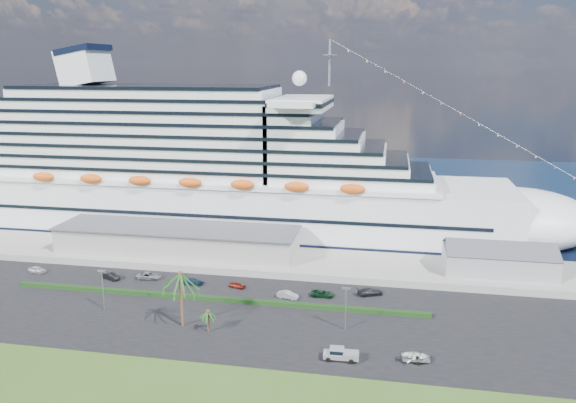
% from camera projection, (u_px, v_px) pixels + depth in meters
% --- Properties ---
extents(ground, '(420.00, 420.00, 0.00)m').
position_uv_depth(ground, '(228.00, 341.00, 99.32)').
color(ground, '#38521B').
rests_on(ground, ground).
extents(asphalt_lot, '(140.00, 38.00, 0.12)m').
position_uv_depth(asphalt_lot, '(244.00, 314.00, 109.81)').
color(asphalt_lot, black).
rests_on(asphalt_lot, ground).
extents(wharf, '(240.00, 20.00, 1.80)m').
position_uv_depth(wharf, '(275.00, 261.00, 137.30)').
color(wharf, gray).
rests_on(wharf, ground).
extents(water, '(420.00, 160.00, 0.02)m').
position_uv_depth(water, '(321.00, 187.00, 223.44)').
color(water, black).
rests_on(water, ground).
extents(cruise_ship, '(191.00, 38.00, 54.00)m').
position_uv_depth(cruise_ship, '(218.00, 176.00, 160.25)').
color(cruise_ship, silver).
rests_on(cruise_ship, ground).
extents(terminal_building, '(61.00, 15.00, 6.30)m').
position_uv_depth(terminal_building, '(177.00, 239.00, 140.74)').
color(terminal_building, gray).
rests_on(terminal_building, wharf).
extents(port_shed, '(24.00, 12.31, 7.37)m').
position_uv_depth(port_shed, '(499.00, 260.00, 127.26)').
color(port_shed, gray).
rests_on(port_shed, wharf).
extents(hedge, '(88.00, 1.10, 0.90)m').
position_uv_depth(hedge, '(213.00, 299.00, 115.88)').
color(hedge, black).
rests_on(hedge, asphalt_lot).
extents(lamp_post_left, '(1.60, 0.35, 8.27)m').
position_uv_depth(lamp_post_left, '(103.00, 285.00, 110.64)').
color(lamp_post_left, gray).
rests_on(lamp_post_left, asphalt_lot).
extents(lamp_post_right, '(1.60, 0.35, 8.27)m').
position_uv_depth(lamp_post_right, '(346.00, 303.00, 102.15)').
color(lamp_post_right, gray).
rests_on(lamp_post_right, asphalt_lot).
extents(palm_tall, '(8.82, 8.82, 11.13)m').
position_uv_depth(palm_tall, '(181.00, 280.00, 102.71)').
color(palm_tall, '#47301E').
rests_on(palm_tall, ground).
extents(palm_short, '(3.53, 3.53, 4.56)m').
position_uv_depth(palm_short, '(208.00, 314.00, 101.63)').
color(palm_short, '#47301E').
rests_on(palm_short, ground).
extents(parked_car_0, '(4.48, 2.21, 1.47)m').
position_uv_depth(parked_car_0, '(37.00, 270.00, 131.35)').
color(parked_car_0, '#B6B6B8').
rests_on(parked_car_0, asphalt_lot).
extents(parked_car_1, '(4.92, 3.14, 1.53)m').
position_uv_depth(parked_car_1, '(111.00, 276.00, 127.25)').
color(parked_car_1, black).
rests_on(parked_car_1, asphalt_lot).
extents(parked_car_2, '(5.62, 2.81, 1.53)m').
position_uv_depth(parked_car_2, '(149.00, 276.00, 127.51)').
color(parked_car_2, gray).
rests_on(parked_car_2, asphalt_lot).
extents(parked_car_3, '(4.91, 2.18, 1.40)m').
position_uv_depth(parked_car_3, '(192.00, 281.00, 124.34)').
color(parked_car_3, '#111E3D').
rests_on(parked_car_3, asphalt_lot).
extents(parked_car_4, '(3.85, 2.23, 1.23)m').
position_uv_depth(parked_car_4, '(237.00, 285.00, 122.44)').
color(parked_car_4, maroon).
rests_on(parked_car_4, asphalt_lot).
extents(parked_car_5, '(4.74, 2.43, 1.49)m').
position_uv_depth(parked_car_5, '(288.00, 295.00, 116.99)').
color(parked_car_5, '#95999C').
rests_on(parked_car_5, asphalt_lot).
extents(parked_car_6, '(4.89, 2.31, 1.35)m').
position_uv_depth(parked_car_6, '(322.00, 294.00, 117.83)').
color(parked_car_6, black).
rests_on(parked_car_6, asphalt_lot).
extents(parked_car_7, '(5.84, 4.15, 1.57)m').
position_uv_depth(parked_car_7, '(370.00, 292.00, 118.51)').
color(parked_car_7, black).
rests_on(parked_car_7, asphalt_lot).
extents(pickup_truck, '(5.93, 2.37, 2.07)m').
position_uv_depth(pickup_truck, '(341.00, 354.00, 92.50)').
color(pickup_truck, black).
rests_on(pickup_truck, asphalt_lot).
extents(boat_trailer, '(5.64, 3.85, 1.60)m').
position_uv_depth(boat_trailer, '(416.00, 357.00, 91.72)').
color(boat_trailer, gray).
rests_on(boat_trailer, asphalt_lot).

